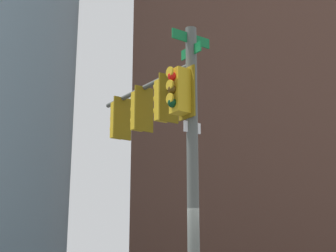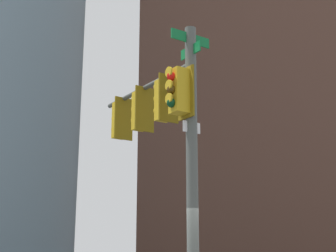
# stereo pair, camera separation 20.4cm
# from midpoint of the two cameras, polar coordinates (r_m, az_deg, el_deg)

# --- Properties ---
(signal_pole_assembly) EXTENTS (3.70, 2.52, 6.57)m
(signal_pole_assembly) POSITION_cam_midpoint_polar(r_m,az_deg,el_deg) (11.73, -1.06, 0.09)
(signal_pole_assembly) COLOR #4C514C
(signal_pole_assembly) RESTS_ON ground_plane
(building_brick_nearside) EXTENTS (18.66, 19.67, 50.93)m
(building_brick_nearside) POSITION_cam_midpoint_polar(r_m,az_deg,el_deg) (53.65, 10.29, 11.95)
(building_brick_nearside) COLOR brown
(building_brick_nearside) RESTS_ON ground_plane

